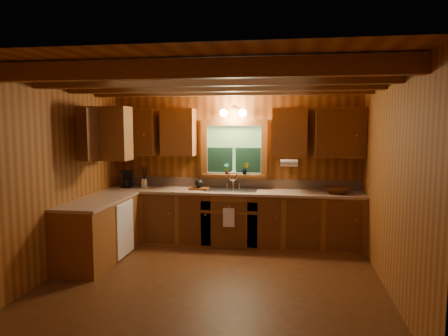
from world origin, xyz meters
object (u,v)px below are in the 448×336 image
Objects in this scene: cutting_board at (199,189)px; sink at (232,193)px; coffee_maker at (127,179)px; wicker_basket at (337,190)px.

sink is at bearing 1.36° from cutting_board.
cutting_board is at bearing -14.66° from coffee_maker.
coffee_maker is 1.27m from cutting_board.
sink is 1.82m from coffee_maker.
coffee_maker is at bearing 178.72° from sink.
cutting_board is (-0.55, 0.00, 0.06)m from sink.
cutting_board is (1.27, -0.04, -0.13)m from coffee_maker.
wicker_basket is at bearing -1.51° from sink.
sink is 2.62× the size of cutting_board.
wicker_basket is (3.47, -0.08, -0.09)m from coffee_maker.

